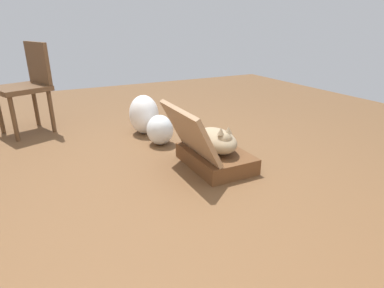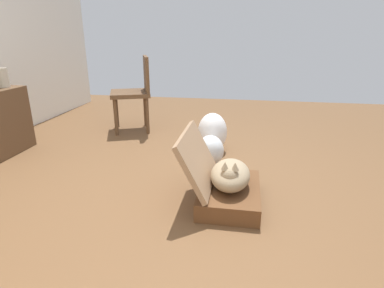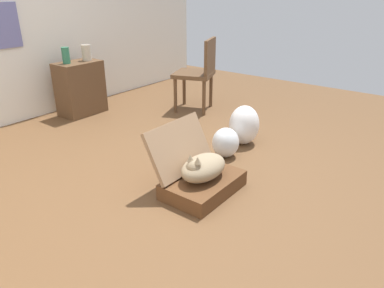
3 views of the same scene
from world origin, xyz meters
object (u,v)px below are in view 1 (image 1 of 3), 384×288
Objects in this scene: plastic_bag_clear at (144,114)px; suitcase_base at (216,158)px; chair at (28,83)px; plastic_bag_white at (160,130)px; cat at (217,140)px.

suitcase_base is at bearing -166.91° from plastic_bag_clear.
chair is (1.67, 1.28, 0.45)m from suitcase_base.
plastic_bag_white is (0.67, 0.22, 0.08)m from suitcase_base.
suitcase_base is 0.16m from cat.
cat is at bearing 177.79° from suitcase_base.
chair is (1.00, 1.06, 0.37)m from plastic_bag_white.
plastic_bag_clear reaches higher than suitcase_base.
plastic_bag_clear is at bearing 3.49° from plastic_bag_white.
chair reaches higher than plastic_bag_clear.
suitcase_base is 1.56× the size of plastic_bag_clear.
plastic_bag_white is at bearing -176.51° from plastic_bag_clear.
chair is at bearing 59.26° from plastic_bag_clear.
cat is (-0.01, 0.00, 0.16)m from suitcase_base.
plastic_bag_white is 0.71× the size of plastic_bag_clear.
chair is (1.68, 1.28, 0.29)m from cat.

